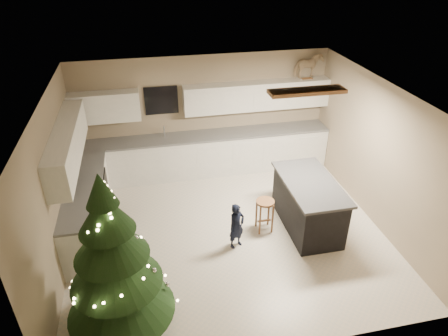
{
  "coord_description": "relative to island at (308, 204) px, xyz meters",
  "views": [
    {
      "loc": [
        -1.26,
        -5.59,
        4.68
      ],
      "look_at": [
        0.0,
        0.35,
        1.15
      ],
      "focal_mm": 32.0,
      "sensor_mm": 36.0,
      "label": 1
    }
  ],
  "objects": [
    {
      "name": "ground_plane",
      "position": [
        -1.46,
        0.11,
        -0.48
      ],
      "size": [
        5.5,
        5.5,
        0.0
      ],
      "primitive_type": "plane",
      "color": "beige"
    },
    {
      "name": "room_shell",
      "position": [
        -1.44,
        0.11,
        1.27
      ],
      "size": [
        5.52,
        5.02,
        2.61
      ],
      "color": "tan",
      "rests_on": "ground_plane"
    },
    {
      "name": "cabinetry",
      "position": [
        -2.37,
        1.76,
        0.28
      ],
      "size": [
        5.5,
        3.2,
        2.0
      ],
      "color": "white",
      "rests_on": "ground_plane"
    },
    {
      "name": "island",
      "position": [
        0.0,
        0.0,
        0.0
      ],
      "size": [
        0.9,
        1.7,
        0.95
      ],
      "color": "black",
      "rests_on": "ground_plane"
    },
    {
      "name": "bar_stool",
      "position": [
        -0.8,
        0.05,
        -0.0
      ],
      "size": [
        0.33,
        0.33,
        0.63
      ],
      "rotation": [
        0.0,
        0.0,
        -0.36
      ],
      "color": "brown",
      "rests_on": "ground_plane"
    },
    {
      "name": "christmas_tree",
      "position": [
        -3.31,
        -1.49,
        0.51
      ],
      "size": [
        1.51,
        1.46,
        2.41
      ],
      "rotation": [
        0.0,
        0.0,
        -0.16
      ],
      "color": "#3F2816",
      "rests_on": "ground_plane"
    },
    {
      "name": "toddler",
      "position": [
        -1.4,
        -0.29,
        -0.05
      ],
      "size": [
        0.37,
        0.32,
        0.85
      ],
      "primitive_type": "imported",
      "rotation": [
        0.0,
        0.0,
        0.47
      ],
      "color": "black",
      "rests_on": "ground_plane"
    },
    {
      "name": "rocking_horse",
      "position": [
        0.8,
        2.44,
        1.8
      ],
      "size": [
        0.66,
        0.41,
        0.54
      ],
      "rotation": [
        0.0,
        0.0,
        1.79
      ],
      "color": "brown",
      "rests_on": "cabinetry"
    }
  ]
}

